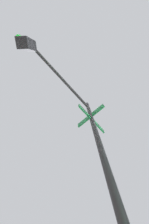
{
  "coord_description": "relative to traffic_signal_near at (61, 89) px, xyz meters",
  "views": [
    {
      "loc": [
        -6.22,
        -5.96,
        0.94
      ],
      "look_at": [
        -6.16,
        -7.42,
        4.72
      ],
      "focal_mm": 20.29,
      "sensor_mm": 36.0,
      "label": 1
    }
  ],
  "objects": [
    {
      "name": "traffic_signal_near",
      "position": [
        0.0,
        0.0,
        0.0
      ],
      "size": [
        2.28,
        2.65,
        5.63
      ],
      "color": "black",
      "rests_on": "ground_plane"
    }
  ]
}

